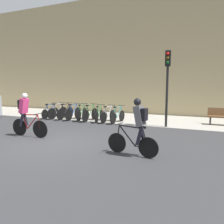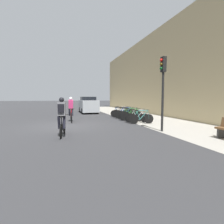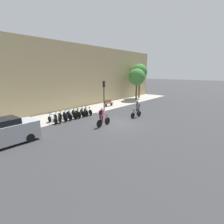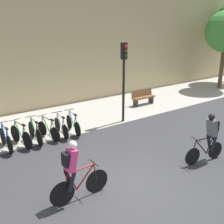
{
  "view_description": "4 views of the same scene",
  "coord_description": "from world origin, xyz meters",
  "px_view_note": "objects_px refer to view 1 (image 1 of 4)",
  "views": [
    {
      "loc": [
        5.04,
        -6.43,
        2.17
      ],
      "look_at": [
        1.2,
        2.82,
        0.87
      ],
      "focal_mm": 35.0,
      "sensor_mm": 36.0,
      "label": 1
    },
    {
      "loc": [
        11.24,
        -0.27,
        1.73
      ],
      "look_at": [
        0.24,
        2.94,
        0.8
      ],
      "focal_mm": 28.0,
      "sensor_mm": 36.0,
      "label": 2
    },
    {
      "loc": [
        -12.86,
        -10.03,
        4.92
      ],
      "look_at": [
        0.45,
        0.98,
        0.91
      ],
      "focal_mm": 28.0,
      "sensor_mm": 36.0,
      "label": 3
    },
    {
      "loc": [
        -4.67,
        -5.54,
        4.73
      ],
      "look_at": [
        0.85,
        2.13,
        1.65
      ],
      "focal_mm": 45.0,
      "sensor_mm": 36.0,
      "label": 4
    }
  ],
  "objects_px": {
    "traffic_light_pole": "(167,75)",
    "bench": "(223,116)",
    "parked_bike_2": "(65,112)",
    "cyclist_pink": "(26,114)",
    "cyclist_grey": "(138,125)",
    "parked_bike_0": "(50,112)",
    "parked_bike_7": "(108,115)",
    "parked_bike_4": "(82,113)",
    "parked_bike_1": "(58,112)",
    "parked_bike_8": "(118,116)",
    "parked_bike_6": "(99,115)",
    "parked_bike_3": "(73,113)",
    "parked_bike_5": "(90,114)"
  },
  "relations": [
    {
      "from": "parked_bike_0",
      "to": "parked_bike_2",
      "type": "relative_size",
      "value": 0.99
    },
    {
      "from": "cyclist_pink",
      "to": "parked_bike_5",
      "type": "xyz_separation_m",
      "value": [
        0.6,
        4.45,
        -0.53
      ]
    },
    {
      "from": "parked_bike_3",
      "to": "parked_bike_5",
      "type": "xyz_separation_m",
      "value": [
        1.16,
        -0.0,
        0.0
      ]
    },
    {
      "from": "traffic_light_pole",
      "to": "cyclist_pink",
      "type": "bearing_deg",
      "value": -139.44
    },
    {
      "from": "parked_bike_1",
      "to": "parked_bike_3",
      "type": "xyz_separation_m",
      "value": [
        1.16,
        0.0,
        0.0
      ]
    },
    {
      "from": "cyclist_pink",
      "to": "bench",
      "type": "xyz_separation_m",
      "value": [
        7.74,
        5.9,
        -0.48
      ]
    },
    {
      "from": "parked_bike_2",
      "to": "bench",
      "type": "height_order",
      "value": "parked_bike_2"
    },
    {
      "from": "parked_bike_3",
      "to": "parked_bike_6",
      "type": "height_order",
      "value": "parked_bike_3"
    },
    {
      "from": "cyclist_pink",
      "to": "cyclist_grey",
      "type": "bearing_deg",
      "value": -7.55
    },
    {
      "from": "cyclist_grey",
      "to": "parked_bike_4",
      "type": "distance_m",
      "value": 7.11
    },
    {
      "from": "parked_bike_7",
      "to": "parked_bike_3",
      "type": "bearing_deg",
      "value": 179.97
    },
    {
      "from": "parked_bike_0",
      "to": "parked_bike_8",
      "type": "xyz_separation_m",
      "value": [
        4.64,
        0.0,
        0.01
      ]
    },
    {
      "from": "cyclist_pink",
      "to": "parked_bike_3",
      "type": "relative_size",
      "value": 1.08
    },
    {
      "from": "parked_bike_2",
      "to": "parked_bike_6",
      "type": "xyz_separation_m",
      "value": [
        2.32,
        -0.0,
        -0.02
      ]
    },
    {
      "from": "parked_bike_4",
      "to": "parked_bike_7",
      "type": "relative_size",
      "value": 1.01
    },
    {
      "from": "parked_bike_4",
      "to": "parked_bike_0",
      "type": "bearing_deg",
      "value": -179.94
    },
    {
      "from": "parked_bike_5",
      "to": "traffic_light_pole",
      "type": "height_order",
      "value": "traffic_light_pole"
    },
    {
      "from": "parked_bike_2",
      "to": "parked_bike_7",
      "type": "distance_m",
      "value": 2.9
    },
    {
      "from": "parked_bike_8",
      "to": "traffic_light_pole",
      "type": "relative_size",
      "value": 0.44
    },
    {
      "from": "parked_bike_6",
      "to": "parked_bike_7",
      "type": "height_order",
      "value": "parked_bike_7"
    },
    {
      "from": "parked_bike_0",
      "to": "parked_bike_4",
      "type": "bearing_deg",
      "value": 0.06
    },
    {
      "from": "cyclist_grey",
      "to": "bench",
      "type": "distance_m",
      "value": 7.14
    },
    {
      "from": "cyclist_grey",
      "to": "parked_bike_8",
      "type": "distance_m",
      "value": 5.76
    },
    {
      "from": "traffic_light_pole",
      "to": "cyclist_grey",
      "type": "bearing_deg",
      "value": -90.96
    },
    {
      "from": "parked_bike_5",
      "to": "parked_bike_6",
      "type": "relative_size",
      "value": 1.09
    },
    {
      "from": "parked_bike_2",
      "to": "bench",
      "type": "distance_m",
      "value": 8.99
    },
    {
      "from": "parked_bike_0",
      "to": "parked_bike_1",
      "type": "bearing_deg",
      "value": 0.22
    },
    {
      "from": "parked_bike_0",
      "to": "cyclist_grey",
      "type": "bearing_deg",
      "value": -35.16
    },
    {
      "from": "parked_bike_1",
      "to": "parked_bike_3",
      "type": "bearing_deg",
      "value": 0.01
    },
    {
      "from": "bench",
      "to": "parked_bike_3",
      "type": "bearing_deg",
      "value": -170.05
    },
    {
      "from": "cyclist_grey",
      "to": "parked_bike_7",
      "type": "relative_size",
      "value": 1.06
    },
    {
      "from": "cyclist_pink",
      "to": "parked_bike_4",
      "type": "bearing_deg",
      "value": 89.72
    },
    {
      "from": "parked_bike_5",
      "to": "parked_bike_8",
      "type": "xyz_separation_m",
      "value": [
        1.74,
        -0.0,
        -0.02
      ]
    },
    {
      "from": "parked_bike_4",
      "to": "parked_bike_1",
      "type": "bearing_deg",
      "value": -179.99
    },
    {
      "from": "parked_bike_0",
      "to": "parked_bike_7",
      "type": "xyz_separation_m",
      "value": [
        4.06,
        0.0,
        0.01
      ]
    },
    {
      "from": "cyclist_grey",
      "to": "parked_bike_1",
      "type": "relative_size",
      "value": 1.06
    },
    {
      "from": "parked_bike_2",
      "to": "parked_bike_4",
      "type": "xyz_separation_m",
      "value": [
        1.16,
        0.0,
        0.0
      ]
    },
    {
      "from": "parked_bike_0",
      "to": "parked_bike_7",
      "type": "distance_m",
      "value": 4.06
    },
    {
      "from": "parked_bike_2",
      "to": "parked_bike_4",
      "type": "distance_m",
      "value": 1.16
    },
    {
      "from": "parked_bike_6",
      "to": "parked_bike_8",
      "type": "distance_m",
      "value": 1.16
    },
    {
      "from": "parked_bike_1",
      "to": "parked_bike_2",
      "type": "height_order",
      "value": "parked_bike_2"
    },
    {
      "from": "parked_bike_0",
      "to": "parked_bike_7",
      "type": "height_order",
      "value": "parked_bike_7"
    },
    {
      "from": "parked_bike_4",
      "to": "traffic_light_pole",
      "type": "bearing_deg",
      "value": -1.67
    },
    {
      "from": "cyclist_pink",
      "to": "parked_bike_3",
      "type": "height_order",
      "value": "cyclist_pink"
    },
    {
      "from": "parked_bike_0",
      "to": "parked_bike_1",
      "type": "relative_size",
      "value": 1.0
    },
    {
      "from": "parked_bike_3",
      "to": "parked_bike_8",
      "type": "height_order",
      "value": "parked_bike_3"
    },
    {
      "from": "parked_bike_4",
      "to": "parked_bike_8",
      "type": "relative_size",
      "value": 1.0
    },
    {
      "from": "traffic_light_pole",
      "to": "bench",
      "type": "height_order",
      "value": "traffic_light_pole"
    },
    {
      "from": "cyclist_grey",
      "to": "parked_bike_0",
      "type": "relative_size",
      "value": 1.06
    },
    {
      "from": "parked_bike_2",
      "to": "parked_bike_5",
      "type": "bearing_deg",
      "value": -0.02
    }
  ]
}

